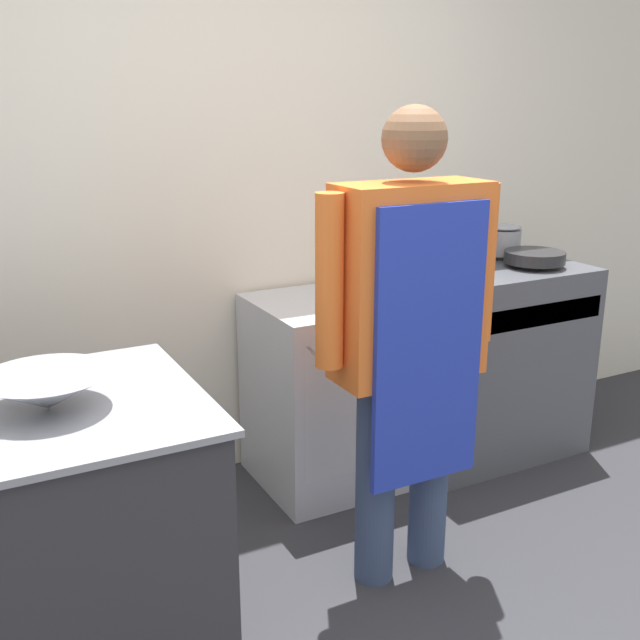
% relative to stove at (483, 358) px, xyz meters
% --- Properties ---
extents(wall_back, '(8.00, 0.05, 2.70)m').
position_rel_stove_xyz_m(wall_back, '(-1.17, 0.40, 0.89)').
color(wall_back, silver).
rests_on(wall_back, ground_plane).
extents(prep_counter, '(1.10, 0.79, 0.86)m').
position_rel_stove_xyz_m(prep_counter, '(-2.22, -0.66, -0.03)').
color(prep_counter, '#2D2D33').
rests_on(prep_counter, ground_plane).
extents(stove, '(0.87, 0.64, 0.94)m').
position_rel_stove_xyz_m(stove, '(0.00, 0.00, 0.00)').
color(stove, '#4C4F56').
rests_on(stove, ground_plane).
extents(fridge_unit, '(0.65, 0.59, 0.84)m').
position_rel_stove_xyz_m(fridge_unit, '(-0.81, 0.05, -0.04)').
color(fridge_unit, silver).
rests_on(fridge_unit, ground_plane).
extents(person_cook, '(0.69, 0.24, 1.65)m').
position_rel_stove_xyz_m(person_cook, '(-0.92, -0.69, 0.49)').
color(person_cook, '#38476B').
rests_on(person_cook, ground_plane).
extents(mixing_bowl, '(0.35, 0.35, 0.10)m').
position_rel_stove_xyz_m(mixing_bowl, '(-2.08, -0.68, 0.45)').
color(mixing_bowl, gray).
rests_on(mixing_bowl, prep_counter).
extents(stock_pot, '(0.32, 0.32, 0.23)m').
position_rel_stove_xyz_m(stock_pot, '(-0.20, 0.11, 0.59)').
color(stock_pot, gray).
rests_on(stock_pot, stove).
extents(saute_pan, '(0.28, 0.28, 0.05)m').
position_rel_stove_xyz_m(saute_pan, '(0.17, -0.11, 0.50)').
color(saute_pan, '#262628').
rests_on(saute_pan, stove).
extents(sauce_pot, '(0.17, 0.17, 0.15)m').
position_rel_stove_xyz_m(sauce_pot, '(0.17, 0.11, 0.55)').
color(sauce_pot, gray).
rests_on(sauce_pot, stove).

